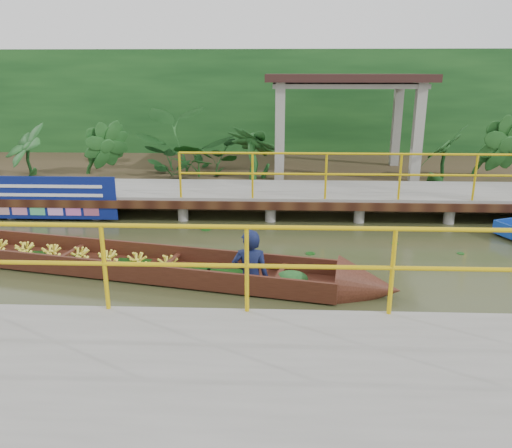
{
  "coord_description": "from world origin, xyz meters",
  "views": [
    {
      "loc": [
        1.11,
        -8.18,
        3.26
      ],
      "look_at": [
        0.76,
        0.5,
        0.6
      ],
      "focal_mm": 35.0,
      "sensor_mm": 36.0,
      "label": 1
    }
  ],
  "objects": [
    {
      "name": "ground",
      "position": [
        0.0,
        0.0,
        0.0
      ],
      "size": [
        80.0,
        80.0,
        0.0
      ],
      "primitive_type": "plane",
      "color": "#303219",
      "rests_on": "ground"
    },
    {
      "name": "land_strip",
      "position": [
        0.0,
        7.5,
        0.23
      ],
      "size": [
        30.0,
        8.0,
        0.45
      ],
      "primitive_type": "cube",
      "color": "#362C1B",
      "rests_on": "ground"
    },
    {
      "name": "far_dock",
      "position": [
        0.02,
        3.43,
        0.48
      ],
      "size": [
        16.0,
        2.06,
        1.66
      ],
      "color": "gray",
      "rests_on": "ground"
    },
    {
      "name": "near_dock",
      "position": [
        1.0,
        -4.2,
        0.3
      ],
      "size": [
        18.0,
        2.4,
        1.73
      ],
      "color": "gray",
      "rests_on": "ground"
    },
    {
      "name": "pavilion",
      "position": [
        3.0,
        6.3,
        2.82
      ],
      "size": [
        4.4,
        3.0,
        3.0
      ],
      "color": "gray",
      "rests_on": "ground"
    },
    {
      "name": "foliage_backdrop",
      "position": [
        0.0,
        10.0,
        2.0
      ],
      "size": [
        30.0,
        0.8,
        4.0
      ],
      "primitive_type": "cube",
      "color": "#133B17",
      "rests_on": "ground"
    },
    {
      "name": "vendor_boat",
      "position": [
        -1.32,
        -0.38,
        0.23
      ],
      "size": [
        9.36,
        2.84,
        2.05
      ],
      "rotation": [
        0.0,
        0.0,
        -0.21
      ],
      "color": "#34170E",
      "rests_on": "ground"
    },
    {
      "name": "blue_banner",
      "position": [
        -4.01,
        2.48,
        0.56
      ],
      "size": [
        3.14,
        0.04,
        0.98
      ],
      "color": "navy",
      "rests_on": "ground"
    },
    {
      "name": "tropical_plants",
      "position": [
        0.32,
        5.3,
        1.2
      ],
      "size": [
        14.21,
        1.21,
        1.51
      ],
      "color": "#133B17",
      "rests_on": "ground"
    }
  ]
}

